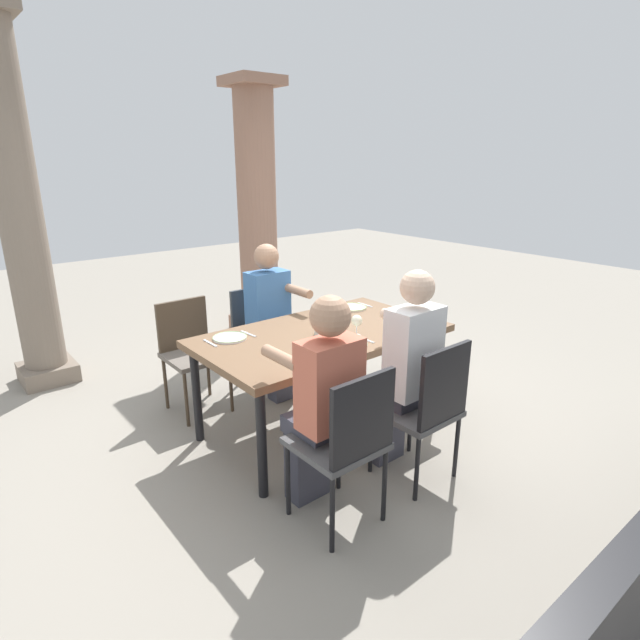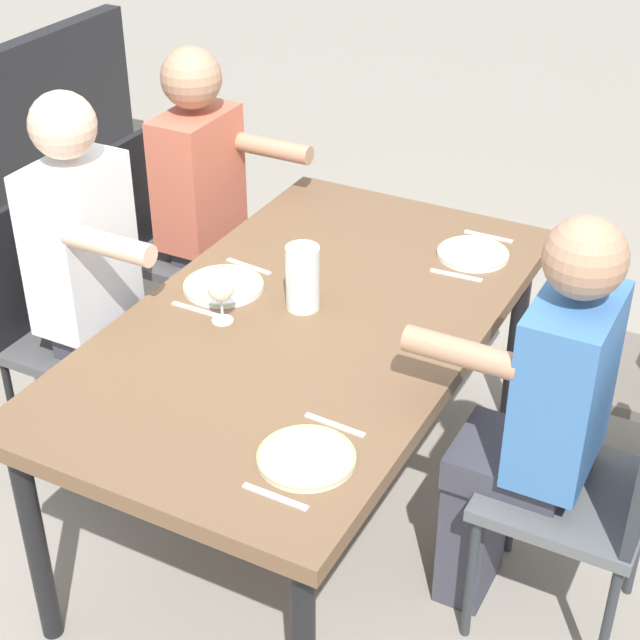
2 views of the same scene
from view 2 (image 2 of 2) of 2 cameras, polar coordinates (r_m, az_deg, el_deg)
ground_plane at (r=3.43m, az=-0.58°, el=-10.62°), size 16.00×16.00×0.00m
dining_table at (r=3.01m, az=-0.65°, el=-0.86°), size 1.77×0.99×0.76m
chair_west_south at (r=3.95m, az=-8.33°, el=4.85°), size 0.44×0.44×0.93m
chair_mid_north at (r=2.83m, az=15.44°, el=-9.07°), size 0.44×0.44×0.87m
chair_mid_south at (r=3.52m, az=-14.41°, el=0.20°), size 0.44×0.44×0.93m
diner_woman_green at (r=2.75m, az=12.05°, el=-5.32°), size 0.35×0.49×1.29m
diner_man_white at (r=3.32m, az=-12.38°, el=2.14°), size 0.35×0.49×1.34m
diner_guest_third at (r=3.78m, az=-5.96°, el=6.34°), size 0.35×0.50×1.29m
plate_0 at (r=3.33m, az=8.64°, el=3.73°), size 0.24×0.24×0.02m
fork_0 at (r=3.46m, az=9.49°, el=4.68°), size 0.02×0.17×0.01m
spoon_0 at (r=3.21m, az=7.70°, el=2.52°), size 0.03×0.17×0.01m
plate_1 at (r=3.13m, az=-5.47°, el=1.95°), size 0.25×0.25×0.02m
wine_glass_1 at (r=2.91m, az=-5.63°, el=1.74°), size 0.08×0.08×0.15m
fork_1 at (r=3.24m, az=-4.05°, el=3.04°), size 0.03×0.17×0.01m
spoon_1 at (r=3.02m, az=-6.99°, el=0.58°), size 0.02×0.17×0.01m
plate_2 at (r=2.44m, az=-0.77°, el=-7.77°), size 0.24×0.24×0.02m
fork_2 at (r=2.55m, az=0.84°, el=-5.95°), size 0.02×0.17×0.01m
spoon_2 at (r=2.34m, az=-2.54°, el=-9.95°), size 0.02×0.17×0.01m
water_pitcher at (r=2.98m, az=-0.99°, el=2.22°), size 0.10×0.10×0.20m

